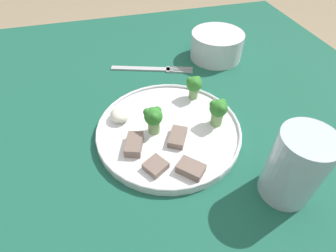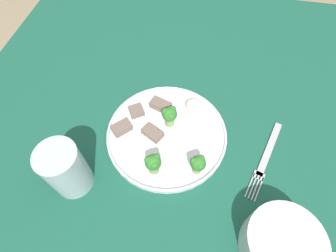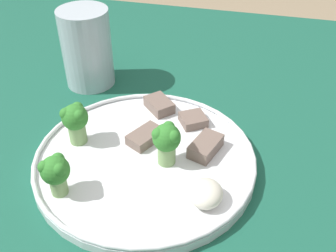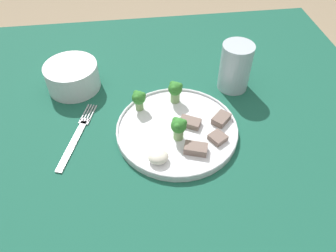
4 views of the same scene
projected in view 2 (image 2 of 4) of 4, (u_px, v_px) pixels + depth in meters
The scene contains 14 objects.
ground_plane at pixel (173, 209), 1.28m from camera, with size 8.00×8.00×0.00m, color #9E896B.
table at pixel (178, 143), 0.72m from camera, with size 1.12×1.17×0.77m.
dinner_plate at pixel (167, 134), 0.61m from camera, with size 0.28×0.28×0.02m.
fork at pixel (265, 158), 0.59m from camera, with size 0.08×0.21×0.00m.
cream_bowl at pixel (281, 244), 0.46m from camera, with size 0.14×0.14×0.07m.
drinking_glass at pixel (67, 171), 0.51m from camera, with size 0.08×0.08×0.13m.
broccoli_floret_near_rim_left at pixel (198, 164), 0.53m from camera, with size 0.03×0.03×0.05m.
broccoli_floret_center_left at pixel (170, 115), 0.59m from camera, with size 0.04×0.03×0.06m.
broccoli_floret_back_left at pixel (153, 163), 0.53m from camera, with size 0.03×0.03×0.06m.
meat_slice_front_slice at pixel (160, 105), 0.64m from camera, with size 0.06×0.04×0.02m.
meat_slice_middle_slice at pixel (153, 133), 0.60m from camera, with size 0.06×0.05×0.01m.
meat_slice_rear_slice at pixel (121, 128), 0.61m from camera, with size 0.05×0.05×0.02m.
meat_slice_edge_slice at pixel (136, 111), 0.64m from camera, with size 0.05×0.05×0.01m.
sauce_dollop at pixel (194, 105), 0.64m from camera, with size 0.04×0.04×0.02m.
Camera 2 is at (-0.04, 0.34, 1.30)m, focal length 28.00 mm.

